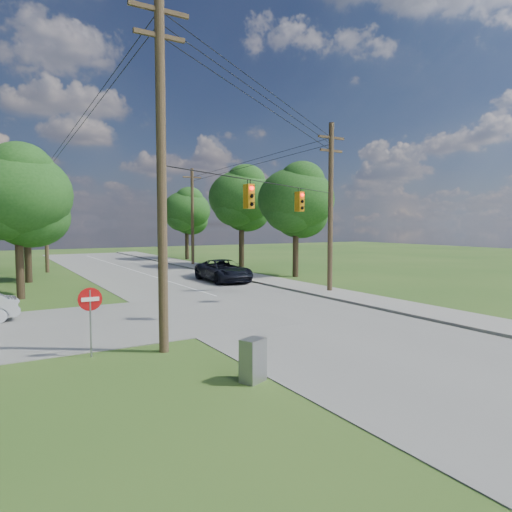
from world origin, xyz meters
TOP-DOWN VIEW (x-y plane):
  - ground at (0.00, 0.00)m, footprint 140.00×140.00m
  - main_road at (2.00, 5.00)m, footprint 10.00×100.00m
  - sidewalk_east at (8.70, 5.00)m, footprint 2.60×100.00m
  - pole_sw at (-4.60, 0.40)m, footprint 2.00×0.32m
  - pole_ne at (8.90, 8.00)m, footprint 2.00×0.32m
  - pole_north_e at (8.90, 30.00)m, footprint 2.00×0.32m
  - pole_north_w at (-5.00, 30.00)m, footprint 2.00×0.32m
  - power_lines at (1.50, 11.54)m, footprint 13.93×29.62m
  - traffic_signals at (2.55, 4.43)m, footprint 4.91×3.27m
  - tree_w_near at (-8.00, 15.00)m, footprint 6.00×6.00m
  - tree_w_mid at (-7.00, 23.00)m, footprint 6.40×6.40m
  - tree_e_near at (12.00, 16.00)m, footprint 6.20×6.20m
  - tree_e_mid at (12.50, 26.00)m, footprint 6.60×6.60m
  - tree_e_far at (11.50, 38.00)m, footprint 5.80×5.80m
  - car_main_north at (5.50, 16.08)m, footprint 2.89×5.90m
  - control_cabinet at (-3.50, -3.64)m, footprint 0.79×0.69m
  - do_not_enter_sign at (-6.82, 1.00)m, footprint 0.75×0.09m

SIDE VIEW (x-z plane):
  - ground at x=0.00m, z-range 0.00..0.00m
  - main_road at x=2.00m, z-range 0.00..0.03m
  - sidewalk_east at x=8.70m, z-range 0.00..0.12m
  - control_cabinet at x=-3.50m, z-range 0.00..1.18m
  - car_main_north at x=5.50m, z-range 0.03..1.64m
  - do_not_enter_sign at x=-6.82m, z-range 0.53..2.79m
  - pole_north_e at x=8.90m, z-range 0.13..10.13m
  - pole_north_w at x=-5.00m, z-range 0.13..10.13m
  - pole_ne at x=8.90m, z-range 0.22..10.72m
  - traffic_signals at x=2.55m, z-range 4.97..6.02m
  - tree_e_far at x=11.50m, z-range 1.76..10.08m
  - tree_w_near at x=-8.00m, z-range 1.72..10.12m
  - pole_sw at x=-4.60m, z-range 0.23..12.23m
  - tree_e_near at x=12.00m, z-range 1.85..10.66m
  - tree_w_mid at x=-7.00m, z-range 1.97..11.19m
  - tree_e_mid at x=12.50m, z-range 2.09..11.73m
  - power_lines at x=1.50m, z-range 6.69..11.62m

